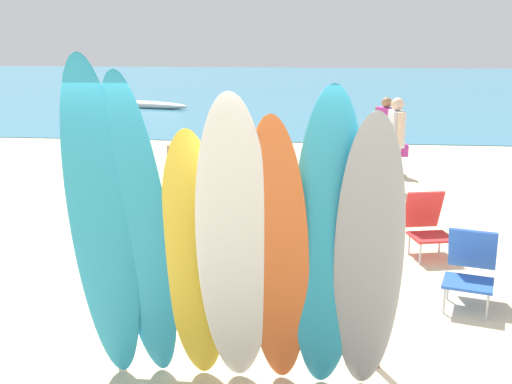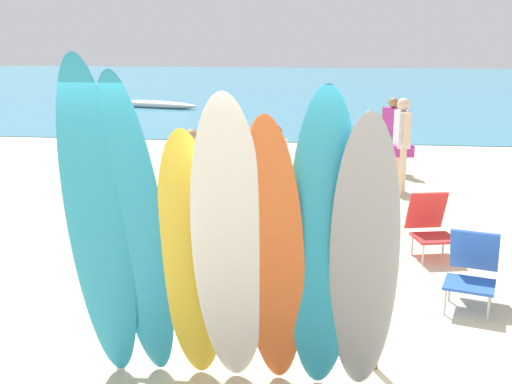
% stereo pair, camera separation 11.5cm
% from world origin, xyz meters
% --- Properties ---
extents(ground, '(60.00, 60.00, 0.00)m').
position_xyz_m(ground, '(0.00, 14.00, 0.00)').
color(ground, beige).
extents(ocean_water, '(60.00, 40.00, 0.02)m').
position_xyz_m(ocean_water, '(0.00, 31.62, 0.01)').
color(ocean_water, teal).
rests_on(ocean_water, ground).
extents(surfboard_rack, '(2.43, 0.07, 0.76)m').
position_xyz_m(surfboard_rack, '(0.00, 0.00, 0.57)').
color(surfboard_rack, brown).
rests_on(surfboard_rack, ground).
extents(surfboard_teal_0, '(0.55, 0.84, 2.71)m').
position_xyz_m(surfboard_teal_0, '(-0.97, -0.67, 1.36)').
color(surfboard_teal_0, '#289EC6').
rests_on(surfboard_teal_0, ground).
extents(surfboard_teal_1, '(0.52, 0.86, 2.60)m').
position_xyz_m(surfboard_teal_1, '(-0.70, -0.62, 1.30)').
color(surfboard_teal_1, '#289EC6').
rests_on(surfboard_teal_1, ground).
extents(surfboard_yellow_2, '(0.53, 0.73, 2.20)m').
position_xyz_m(surfboard_yellow_2, '(-0.30, -0.57, 1.10)').
color(surfboard_yellow_2, yellow).
rests_on(surfboard_yellow_2, ground).
extents(surfboard_white_3, '(0.63, 1.00, 2.48)m').
position_xyz_m(surfboard_white_3, '(0.02, -0.71, 1.24)').
color(surfboard_white_3, white).
rests_on(surfboard_white_3, ground).
extents(surfboard_orange_4, '(0.52, 0.91, 2.34)m').
position_xyz_m(surfboard_orange_4, '(0.33, -0.66, 1.17)').
color(surfboard_orange_4, orange).
rests_on(surfboard_orange_4, ground).
extents(surfboard_teal_5, '(0.55, 0.83, 2.52)m').
position_xyz_m(surfboard_teal_5, '(0.69, -0.66, 1.26)').
color(surfboard_teal_5, '#289EC6').
rests_on(surfboard_teal_5, ground).
extents(surfboard_grey_6, '(0.53, 0.91, 2.37)m').
position_xyz_m(surfboard_grey_6, '(0.99, -0.69, 1.18)').
color(surfboard_grey_6, '#999EA3').
rests_on(surfboard_grey_6, ground).
extents(beachgoer_midbeach, '(0.54, 0.35, 1.55)m').
position_xyz_m(beachgoer_midbeach, '(-1.20, 3.41, 0.89)').
color(beachgoer_midbeach, '#9E704C').
rests_on(beachgoer_midbeach, ground).
extents(beachgoer_near_rack, '(0.45, 0.65, 1.72)m').
position_xyz_m(beachgoer_near_rack, '(1.98, 6.47, 0.99)').
color(beachgoer_near_rack, beige).
rests_on(beachgoer_near_rack, ground).
extents(beachgoer_photographing, '(0.41, 0.55, 1.59)m').
position_xyz_m(beachgoer_photographing, '(-0.07, 3.70, 0.91)').
color(beachgoer_photographing, brown).
rests_on(beachgoer_photographing, ground).
extents(beachgoer_strolling, '(0.42, 0.46, 1.56)m').
position_xyz_m(beachgoer_strolling, '(1.96, 8.23, 0.90)').
color(beachgoer_strolling, '#9E704C').
rests_on(beachgoer_strolling, ground).
extents(beach_chair_red, '(0.68, 0.83, 0.80)m').
position_xyz_m(beach_chair_red, '(2.25, 1.47, 0.43)').
color(beach_chair_red, '#B7B7BC').
rests_on(beach_chair_red, ground).
extents(beach_chair_blue, '(0.64, 0.75, 0.83)m').
position_xyz_m(beach_chair_blue, '(2.02, 2.99, 0.43)').
color(beach_chair_blue, '#B7B7BC').
rests_on(beach_chair_blue, ground).
extents(distant_boat, '(3.95, 1.68, 0.31)m').
position_xyz_m(distant_boat, '(-6.40, 19.20, 0.14)').
color(distant_boat, silver).
rests_on(distant_boat, ground).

